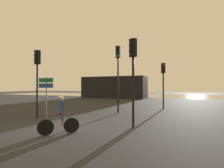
{
  "coord_description": "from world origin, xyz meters",
  "views": [
    {
      "loc": [
        5.47,
        -6.93,
        2.01
      ],
      "look_at": [
        0.5,
        5.0,
        2.2
      ],
      "focal_mm": 28.0,
      "sensor_mm": 36.0,
      "label": 1
    }
  ],
  "objects_px": {
    "traffic_light_near_right": "(133,66)",
    "traffic_light_far_right": "(163,77)",
    "traffic_light_center": "(118,67)",
    "distant_building": "(114,87)",
    "cyclist": "(61,115)",
    "traffic_light_near_left": "(37,71)",
    "direction_sign_post": "(46,90)"
  },
  "relations": [
    {
      "from": "traffic_light_near_right",
      "to": "traffic_light_far_right",
      "type": "bearing_deg",
      "value": -64.63
    },
    {
      "from": "traffic_light_far_right",
      "to": "traffic_light_near_right",
      "type": "height_order",
      "value": "traffic_light_near_right"
    },
    {
      "from": "traffic_light_near_right",
      "to": "traffic_light_center",
      "type": "bearing_deg",
      "value": -30.53
    },
    {
      "from": "distant_building",
      "to": "cyclist",
      "type": "distance_m",
      "value": 24.43
    },
    {
      "from": "traffic_light_near_right",
      "to": "traffic_light_near_left",
      "type": "height_order",
      "value": "traffic_light_near_right"
    },
    {
      "from": "traffic_light_center",
      "to": "direction_sign_post",
      "type": "bearing_deg",
      "value": 47.33
    },
    {
      "from": "distant_building",
      "to": "cyclist",
      "type": "relative_size",
      "value": 7.08
    },
    {
      "from": "traffic_light_near_right",
      "to": "traffic_light_near_left",
      "type": "relative_size",
      "value": 1.01
    },
    {
      "from": "traffic_light_near_left",
      "to": "traffic_light_center",
      "type": "bearing_deg",
      "value": -134.25
    },
    {
      "from": "traffic_light_center",
      "to": "traffic_light_near_left",
      "type": "height_order",
      "value": "traffic_light_center"
    },
    {
      "from": "cyclist",
      "to": "traffic_light_near_left",
      "type": "bearing_deg",
      "value": 11.46
    },
    {
      "from": "traffic_light_near_left",
      "to": "cyclist",
      "type": "xyz_separation_m",
      "value": [
        3.89,
        -2.5,
        -2.2
      ]
    },
    {
      "from": "traffic_light_near_right",
      "to": "traffic_light_near_left",
      "type": "distance_m",
      "value": 6.39
    },
    {
      "from": "direction_sign_post",
      "to": "cyclist",
      "type": "relative_size",
      "value": 1.6
    },
    {
      "from": "traffic_light_near_right",
      "to": "cyclist",
      "type": "bearing_deg",
      "value": 72.95
    },
    {
      "from": "traffic_light_far_right",
      "to": "cyclist",
      "type": "height_order",
      "value": "traffic_light_far_right"
    },
    {
      "from": "traffic_light_far_right",
      "to": "traffic_light_center",
      "type": "xyz_separation_m",
      "value": [
        -2.86,
        -3.94,
        0.6
      ]
    },
    {
      "from": "distant_building",
      "to": "traffic_light_near_left",
      "type": "relative_size",
      "value": 2.64
    },
    {
      "from": "traffic_light_far_right",
      "to": "traffic_light_near_left",
      "type": "relative_size",
      "value": 0.95
    },
    {
      "from": "traffic_light_center",
      "to": "traffic_light_near_left",
      "type": "xyz_separation_m",
      "value": [
        -4.11,
        -3.82,
        -0.46
      ]
    },
    {
      "from": "distant_building",
      "to": "traffic_light_near_right",
      "type": "distance_m",
      "value": 23.09
    },
    {
      "from": "traffic_light_near_right",
      "to": "cyclist",
      "type": "distance_m",
      "value": 4.09
    },
    {
      "from": "traffic_light_far_right",
      "to": "direction_sign_post",
      "type": "relative_size",
      "value": 1.59
    },
    {
      "from": "traffic_light_near_left",
      "to": "direction_sign_post",
      "type": "distance_m",
      "value": 1.4
    },
    {
      "from": "traffic_light_far_right",
      "to": "traffic_light_center",
      "type": "bearing_deg",
      "value": 28.52
    },
    {
      "from": "traffic_light_near_left",
      "to": "cyclist",
      "type": "bearing_deg",
      "value": 150.06
    },
    {
      "from": "traffic_light_center",
      "to": "direction_sign_post",
      "type": "distance_m",
      "value": 5.36
    },
    {
      "from": "distant_building",
      "to": "traffic_light_center",
      "type": "bearing_deg",
      "value": -67.13
    },
    {
      "from": "distant_building",
      "to": "direction_sign_post",
      "type": "distance_m",
      "value": 21.15
    },
    {
      "from": "traffic_light_near_right",
      "to": "direction_sign_post",
      "type": "height_order",
      "value": "traffic_light_near_right"
    },
    {
      "from": "traffic_light_near_right",
      "to": "distant_building",
      "type": "bearing_deg",
      "value": -36.18
    },
    {
      "from": "traffic_light_far_right",
      "to": "traffic_light_near_left",
      "type": "xyz_separation_m",
      "value": [
        -6.97,
        -7.76,
        0.14
      ]
    }
  ]
}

